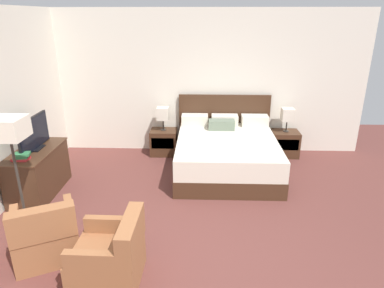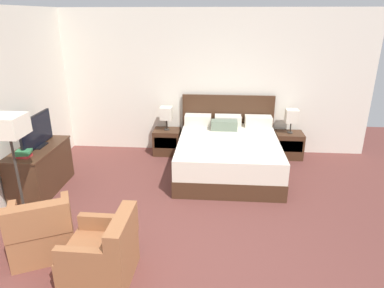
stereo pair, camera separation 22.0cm
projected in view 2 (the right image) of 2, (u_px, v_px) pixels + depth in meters
name	position (u px, v px, depth m)	size (l,w,h in m)	color
ground_plane	(179.00, 275.00, 3.72)	(11.21, 11.21, 0.00)	brown
wall_back	(200.00, 83.00, 6.73)	(6.62, 0.06, 2.78)	silver
wall_left	(0.00, 109.00, 4.88)	(0.06, 5.54, 2.78)	silver
bed	(228.00, 153.00, 6.09)	(1.81, 2.07, 1.18)	#422819
nightstand_left	(167.00, 142.00, 6.90)	(0.52, 0.43, 0.50)	#422819
nightstand_right	(289.00, 145.00, 6.72)	(0.52, 0.43, 0.50)	#422819
table_lamp_left	(166.00, 114.00, 6.69)	(0.23, 0.23, 0.47)	#332D28
table_lamp_right	(292.00, 116.00, 6.52)	(0.23, 0.23, 0.47)	#332D28
dresser	(41.00, 168.00, 5.41)	(0.55, 1.20, 0.72)	#422819
tv	(36.00, 132.00, 5.26)	(0.18, 0.89, 0.50)	black
book_red_cover	(23.00, 156.00, 4.94)	(0.22, 0.15, 0.03)	#B7282D
book_blue_cover	(23.00, 154.00, 4.92)	(0.19, 0.15, 0.04)	#2D7042
book_small_top	(24.00, 151.00, 4.91)	(0.21, 0.15, 0.04)	#2D7042
armchair_by_window	(42.00, 232.00, 3.98)	(0.91, 0.92, 0.76)	#935B38
armchair_companion	(103.00, 255.00, 3.59)	(0.70, 0.69, 0.76)	#935B38
floor_lamp	(9.00, 133.00, 4.10)	(0.38, 0.38, 1.54)	#332D28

